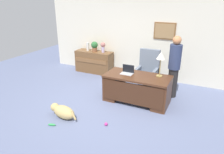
{
  "coord_description": "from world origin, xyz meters",
  "views": [
    {
      "loc": [
        2.21,
        -4.2,
        2.67
      ],
      "look_at": [
        0.03,
        0.3,
        0.75
      ],
      "focal_mm": 33.94,
      "sensor_mm": 36.0,
      "label": 1
    }
  ],
  "objects": [
    {
      "name": "dog_lying",
      "position": [
        -0.7,
        -0.82,
        0.16
      ],
      "size": [
        0.77,
        0.38,
        0.3
      ],
      "color": "tan",
      "rests_on": "ground_plane"
    },
    {
      "name": "desk",
      "position": [
        0.57,
        0.68,
        0.4
      ],
      "size": [
        1.69,
        0.82,
        0.74
      ],
      "color": "#4C2B19",
      "rests_on": "ground_plane"
    },
    {
      "name": "dog_toy_ball",
      "position": [
        0.36,
        -0.69,
        0.04
      ],
      "size": [
        0.07,
        0.07,
        0.07
      ],
      "primitive_type": "sphere",
      "color": "#D8338C",
      "rests_on": "ground_plane"
    },
    {
      "name": "ground_plane",
      "position": [
        0.0,
        0.0,
        0.0
      ],
      "size": [
        12.0,
        12.0,
        0.0
      ],
      "primitive_type": "plane",
      "color": "slate"
    },
    {
      "name": "dog_toy_plush",
      "position": [
        -0.71,
        -1.21,
        0.03
      ],
      "size": [
        0.18,
        0.1,
        0.05
      ],
      "primitive_type": "ellipsoid",
      "rotation": [
        0.0,
        0.0,
        3.45
      ],
      "color": "green",
      "rests_on": "ground_plane"
    },
    {
      "name": "desk_lamp",
      "position": [
        1.09,
        0.9,
        1.25
      ],
      "size": [
        0.22,
        0.22,
        0.64
      ],
      "color": "#9E8447",
      "rests_on": "desk"
    },
    {
      "name": "vase_with_flowers",
      "position": [
        -1.27,
        2.25,
        1.01
      ],
      "size": [
        0.17,
        0.17,
        0.37
      ],
      "color": "#BEACD6",
      "rests_on": "credenza"
    },
    {
      "name": "vase_empty",
      "position": [
        -1.9,
        2.25,
        0.94
      ],
      "size": [
        0.1,
        0.1,
        0.3
      ],
      "primitive_type": "cylinder",
      "color": "silver",
      "rests_on": "credenza"
    },
    {
      "name": "back_wall",
      "position": [
        0.0,
        2.6,
        1.35
      ],
      "size": [
        7.0,
        0.16,
        2.7
      ],
      "color": "beige",
      "rests_on": "ground_plane"
    },
    {
      "name": "person_standing",
      "position": [
        1.35,
        1.44,
        0.89
      ],
      "size": [
        0.32,
        0.32,
        1.71
      ],
      "color": "#262323",
      "rests_on": "ground_plane"
    },
    {
      "name": "armchair",
      "position": [
        0.57,
        1.62,
        0.52
      ],
      "size": [
        0.6,
        0.59,
        1.21
      ],
      "color": "slate",
      "rests_on": "ground_plane"
    },
    {
      "name": "laptop",
      "position": [
        0.27,
        0.74,
        0.8
      ],
      "size": [
        0.32,
        0.22,
        0.22
      ],
      "color": "#B2B5BA",
      "rests_on": "desk"
    },
    {
      "name": "credenza",
      "position": [
        -1.65,
        2.25,
        0.4
      ],
      "size": [
        1.37,
        0.5,
        0.79
      ],
      "color": "brown",
      "rests_on": "ground_plane"
    },
    {
      "name": "potted_plant",
      "position": [
        -1.61,
        2.25,
        0.99
      ],
      "size": [
        0.24,
        0.24,
        0.36
      ],
      "color": "brown",
      "rests_on": "credenza"
    }
  ]
}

